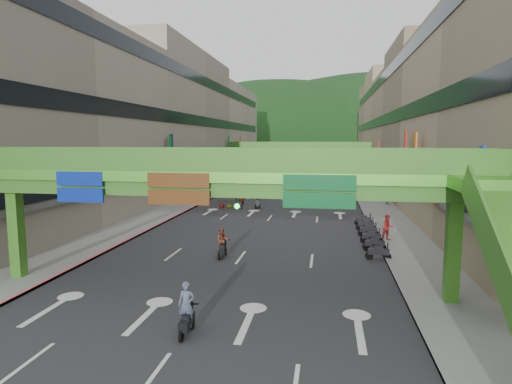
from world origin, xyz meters
name	(u,v)px	position (x,y,z in m)	size (l,w,h in m)	color
ground	(175,347)	(0.00, 0.00, 0.00)	(320.00, 320.00, 0.00)	black
road_slab	(291,190)	(0.00, 50.00, 0.01)	(18.00, 140.00, 0.02)	#28282B
sidewalk_left	(220,188)	(-11.00, 50.00, 0.07)	(4.00, 140.00, 0.15)	gray
sidewalk_right	(366,190)	(11.00, 50.00, 0.07)	(4.00, 140.00, 0.15)	gray
curb_left	(232,188)	(-9.10, 50.00, 0.09)	(0.20, 140.00, 0.18)	#CC5959
curb_right	(352,190)	(9.10, 50.00, 0.09)	(0.20, 140.00, 0.18)	gray
building_row_left	(170,127)	(-18.93, 50.00, 9.46)	(12.80, 95.00, 19.00)	#9E937F
building_row_right	(425,126)	(18.93, 50.00, 9.46)	(12.80, 95.00, 19.00)	gray
overpass_near	(232,189)	(0.93, 5.38, 5.21)	(28.00, 12.27, 7.10)	#4C9E2D
overpass_far	(298,151)	(0.00, 65.00, 5.40)	(28.00, 2.20, 7.10)	#4C9E2D
hill_left	(277,158)	(-15.00, 160.00, 0.00)	(168.00, 140.00, 112.00)	#1C4419
hill_right	(372,157)	(25.00, 180.00, 0.00)	(208.00, 176.00, 128.00)	#1C4419
bunting_string	(275,154)	(0.00, 30.00, 5.96)	(26.00, 0.36, 0.47)	black
scooter_rider_near	(187,310)	(0.13, 1.00, 0.99)	(0.67, 1.60, 2.11)	black
scooter_rider_mid	(222,243)	(-1.14, 11.81, 0.97)	(0.84, 1.60, 1.91)	black
scooter_rider_left	(258,199)	(-2.12, 31.82, 1.03)	(1.07, 1.58, 2.06)	gray
scooter_rider_far	(241,195)	(-4.41, 34.25, 1.04)	(0.92, 1.59, 2.06)	maroon
parked_scooter_row	(370,233)	(8.60, 18.36, 0.52)	(1.60, 11.55, 1.08)	black
car_silver	(252,180)	(-7.00, 56.50, 0.69)	(1.46, 4.17, 1.38)	#B9B7C1
car_yellow	(305,175)	(1.32, 67.32, 0.73)	(1.72, 4.27, 1.45)	#CADB1E
pedestrian_red	(388,230)	(9.80, 17.89, 0.94)	(0.91, 0.71, 1.88)	maroon
pedestrian_dark	(387,199)	(12.20, 36.12, 0.76)	(0.90, 0.37, 1.53)	black
pedestrian_blue	(363,194)	(9.80, 40.00, 0.79)	(0.74, 0.48, 1.59)	#27364D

